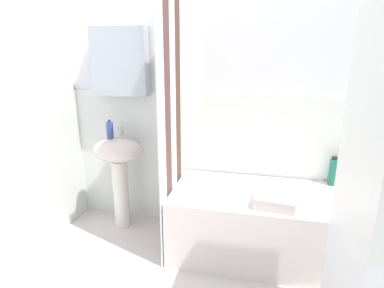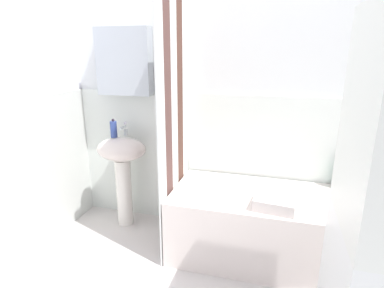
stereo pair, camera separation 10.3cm
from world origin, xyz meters
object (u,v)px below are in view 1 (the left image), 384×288
Objects in this scene: soap_dispenser at (110,130)px; towel_folded at (275,200)px; sink at (119,163)px; shampoo_bottle at (343,172)px; lotion_bottle at (333,171)px; body_wash_bottle at (361,179)px; bathtub at (271,225)px.

soap_dispenser is 1.46m from towel_folded.
towel_folded is (1.32, -0.34, -0.04)m from sink.
shampoo_bottle is at bearing 3.89° from soap_dispenser.
shampoo_bottle is at bearing 42.38° from towel_folded.
shampoo_bottle is at bearing 6.96° from lotion_bottle.
lotion_bottle is at bearing 4.19° from sink.
sink is at bearing -176.48° from body_wash_bottle.
sink is at bearing -175.81° from lotion_bottle.
sink reaches higher than shampoo_bottle.
body_wash_bottle is at bearing 3.15° from soap_dispenser.
shampoo_bottle is at bearing 172.15° from body_wash_bottle.
body_wash_bottle is at bearing 35.27° from towel_folded.
lotion_bottle is at bearing 177.84° from body_wash_bottle.
bathtub is at bearing -151.12° from shampoo_bottle.
body_wash_bottle is at bearing -7.85° from shampoo_bottle.
towel_folded is (-0.65, -0.46, -0.03)m from body_wash_bottle.
soap_dispenser reaches higher than bathtub.
sink is 0.54× the size of bathtub.
sink is at bearing -175.69° from shampoo_bottle.
soap_dispenser is at bearing -176.85° from body_wash_bottle.
soap_dispenser is 0.61× the size of towel_folded.
soap_dispenser is 0.69× the size of shampoo_bottle.
body_wash_bottle is 0.21m from lotion_bottle.
body_wash_bottle is 0.60× the size of towel_folded.
shampoo_bottle is 1.00× the size of lotion_bottle.
soap_dispenser is at bearing 172.18° from sink.
sink is at bearing -7.82° from soap_dispenser.
body_wash_bottle is 0.68× the size of lotion_bottle.
lotion_bottle is 0.88× the size of towel_folded.
bathtub is 5.58× the size of towel_folded.
bathtub is at bearing -147.88° from lotion_bottle.
soap_dispenser is 1.93m from shampoo_bottle.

